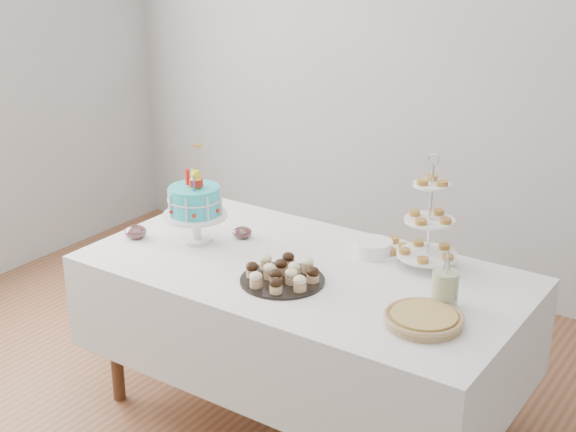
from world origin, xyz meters
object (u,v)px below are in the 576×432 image
Objects in this scene: pie at (424,319)px; jam_bowl_a at (136,232)px; cupcake_tray at (282,273)px; birthday_cake at (195,216)px; tiered_stand at (430,221)px; plate_stack at (373,248)px; table at (303,314)px; utensil_pitcher at (445,288)px; jam_bowl_b at (242,233)px; pastry_plate at (387,247)px.

pie is 2.90× the size of jam_bowl_a.
cupcake_tray reaches higher than jam_bowl_a.
birthday_cake is 1.08m from tiered_stand.
plate_stack reaches higher than jam_bowl_a.
birthday_cake is 0.83m from plate_stack.
table is 8.23× the size of utensil_pitcher.
cupcake_tray is at bearing -132.24° from tiered_stand.
plate_stack is 1.86× the size of jam_bowl_b.
birthday_cake is (-0.57, -0.04, 0.35)m from table.
plate_stack is 0.56m from utensil_pitcher.
pie is 1.30× the size of utensil_pitcher.
pie is (0.65, -0.01, -0.01)m from cupcake_tray.
pastry_plate is (-0.23, 0.06, -0.20)m from tiered_stand.
jam_bowl_b is (-0.64, -0.25, 0.01)m from pastry_plate.
table is 7.41× the size of pastry_plate.
pastry_plate is 1.18m from jam_bowl_a.
pastry_plate is at bearing 150.90° from utensil_pitcher.
birthday_cake is at bearing -167.44° from utensil_pitcher.
cupcake_tray is at bearing -154.90° from utensil_pitcher.
cupcake_tray is 0.58m from pastry_plate.
jam_bowl_a reaches higher than jam_bowl_b.
jam_bowl_b is at bearing 146.04° from cupcake_tray.
jam_bowl_a is at bearing -156.03° from plate_stack.
pastry_plate is 0.59m from utensil_pitcher.
tiered_stand is at bearing 3.63° from plate_stack.
plate_stack is (0.18, 0.46, -0.01)m from cupcake_tray.
utensil_pitcher is at bearing -6.75° from jam_bowl_b.
utensil_pitcher is (0.22, -0.32, -0.13)m from tiered_stand.
pastry_plate is 2.48× the size of jam_bowl_a.
birthday_cake is at bearing -156.61° from plate_stack.
jam_bowl_b is at bearing 164.12° from table.
pie reaches higher than table.
jam_bowl_a reaches higher than table.
utensil_pitcher is (0.45, -0.38, 0.07)m from pastry_plate.
tiered_stand is 0.31m from plate_stack.
birthday_cake is 1.53× the size of pie.
birthday_cake reaches higher than table.
plate_stack reaches higher than pastry_plate.
plate_stack is at bearing -110.62° from pastry_plate.
birthday_cake reaches higher than jam_bowl_a.
jam_bowl_b is at bearing -167.78° from tiered_stand.
table is at bearing -122.48° from plate_stack.
table is at bearing 92.31° from cupcake_tray.
cupcake_tray reaches higher than table.
plate_stack is (0.76, 0.33, -0.09)m from birthday_cake.
table is 0.32m from cupcake_tray.
pie is at bearing -80.17° from utensil_pitcher.
utensil_pitcher is (1.50, 0.16, 0.05)m from jam_bowl_a.
jam_bowl_b reaches higher than pie.
table is 20.76× the size of jam_bowl_b.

